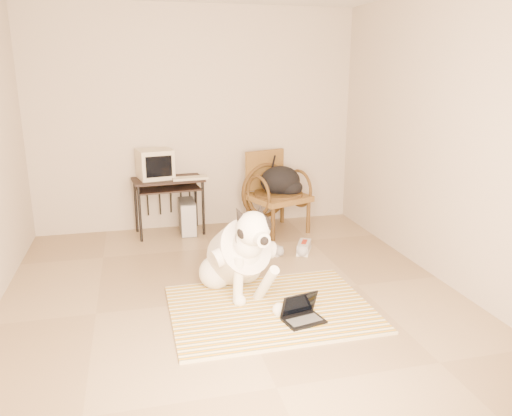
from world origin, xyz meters
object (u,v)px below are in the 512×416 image
object	(u,v)px
crt_monitor	(155,164)
rattan_chair	(275,192)
dog	(239,255)
backpack	(282,182)
laptop	(302,314)
computer_desk	(168,187)
pc_tower	(187,217)

from	to	relation	value
crt_monitor	rattan_chair	world-z (taller)	crt_monitor
dog	crt_monitor	size ratio (longest dim) A/B	2.67
dog	backpack	world-z (taller)	dog
laptop	crt_monitor	world-z (taller)	crt_monitor
computer_desk	crt_monitor	distance (m)	0.31
computer_desk	crt_monitor	bearing A→B (deg)	156.99
computer_desk	rattan_chair	size ratio (longest dim) A/B	0.89
rattan_chair	laptop	bearing A→B (deg)	-100.90
computer_desk	backpack	world-z (taller)	backpack
crt_monitor	pc_tower	distance (m)	0.75
dog	rattan_chair	xyz separation A→B (m)	(0.83, 1.70, 0.13)
dog	crt_monitor	distance (m)	2.08
dog	rattan_chair	bearing A→B (deg)	64.09
rattan_chair	backpack	xyz separation A→B (m)	(0.07, -0.04, 0.13)
dog	backpack	xyz separation A→B (m)	(0.90, 1.66, 0.26)
crt_monitor	pc_tower	size ratio (longest dim) A/B	1.03
laptop	computer_desk	distance (m)	2.71
laptop	backpack	size ratio (longest dim) A/B	0.70
rattan_chair	backpack	world-z (taller)	rattan_chair
laptop	crt_monitor	xyz separation A→B (m)	(-0.98, 2.58, 0.79)
laptop	computer_desk	xyz separation A→B (m)	(-0.84, 2.52, 0.52)
backpack	laptop	bearing A→B (deg)	-102.80
computer_desk	backpack	size ratio (longest dim) A/B	1.73
dog	pc_tower	bearing A→B (deg)	97.82
pc_tower	laptop	bearing A→B (deg)	-75.91
crt_monitor	backpack	bearing A→B (deg)	-10.18
dog	laptop	world-z (taller)	dog
crt_monitor	rattan_chair	bearing A→B (deg)	-9.19
computer_desk	crt_monitor	xyz separation A→B (m)	(-0.14, 0.06, 0.27)
crt_monitor	backpack	xyz separation A→B (m)	(1.50, -0.27, -0.24)
laptop	computer_desk	size ratio (longest dim) A/B	0.40
laptop	pc_tower	bearing A→B (deg)	104.09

